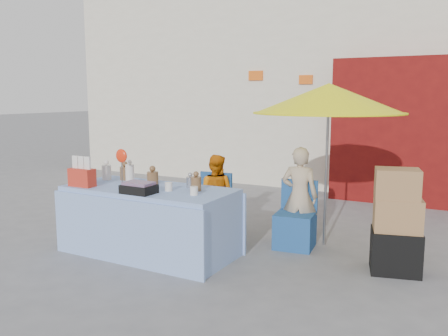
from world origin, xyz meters
The scene contains 10 objects.
ground centered at (0.00, 0.00, 0.00)m, with size 80.00×80.00×0.00m, color slate.
backdrop centered at (0.52, 7.52, 3.10)m, with size 14.00×8.00×7.80m.
market_table centered at (-0.48, -0.23, 0.42)m, with size 2.16×1.02×1.30m.
chair_left centered at (-0.22, 0.85, 0.26)m, with size 0.53×0.52×0.85m.
chair_right centered at (1.03, 0.85, 0.26)m, with size 0.53×0.52×0.85m.
vendor_orange centered at (-0.22, 0.98, 0.56)m, with size 0.54×0.42×1.11m, color orange.
vendor_beige centered at (1.03, 0.98, 0.64)m, with size 0.47×0.31×1.29m, color tan.
umbrella centered at (1.33, 1.13, 1.89)m, with size 1.90×1.90×2.09m.
box_stack centered at (2.30, 0.53, 0.53)m, with size 0.61×0.54×1.16m.
tarp_bundle centered at (-0.85, 0.32, 0.13)m, with size 0.57×0.45×0.25m, color yellow.
Camera 1 is at (3.02, -4.78, 1.94)m, focal length 38.00 mm.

